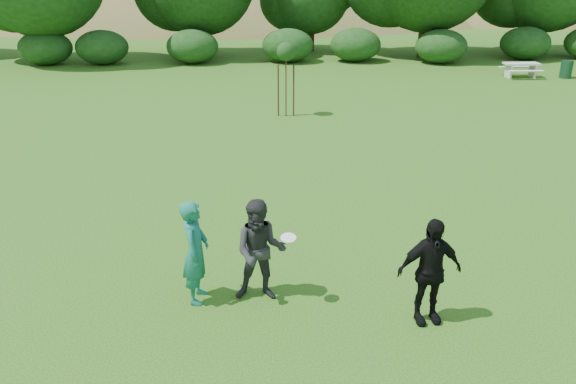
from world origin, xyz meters
The scene contains 9 objects.
ground centered at (0.00, 0.00, 0.00)m, with size 120.00×120.00×0.00m, color #19470C.
player_teal centered at (-1.75, 0.67, 0.96)m, with size 0.70×0.46×1.92m, color #186C5B.
player_grey centered at (-0.62, 0.65, 0.96)m, with size 0.93×0.72×1.91m, color #29282B.
player_black centered at (2.16, -0.18, 0.95)m, with size 1.11×0.46×1.89m, color black.
trash_can_near centered at (15.51, 20.61, 0.45)m, with size 0.60×0.60×0.90m, color #163C25.
frisbee centered at (-0.13, 0.43, 1.31)m, with size 0.27×0.27×0.08m.
sapling centered at (0.49, 13.62, 2.42)m, with size 0.70×0.70×2.85m.
picnic_table centered at (13.21, 20.88, 0.52)m, with size 1.80×1.48×0.76m.
hillside centered at (-0.56, 68.45, -11.97)m, with size 150.00×72.00×52.00m.
Camera 1 is at (-0.60, -8.08, 5.67)m, focal length 35.00 mm.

